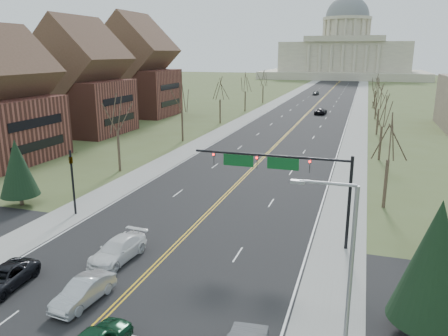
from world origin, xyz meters
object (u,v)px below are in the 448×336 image
Objects in this scene: car_far_nb at (321,111)px; car_far_sb at (316,93)px; car_sb_inner_lead at (83,292)px; car_sb_outer_lead at (4,278)px; signal_mast at (282,170)px; car_sb_inner_second at (118,250)px; street_light at (345,267)px; signal_left at (72,175)px.

car_far_sb is (-6.51, 49.00, 0.00)m from car_far_nb.
car_sb_outer_lead is at bearing -173.57° from car_sb_inner_lead.
signal_mast reaches higher than car_sb_inner_second.
car_far_sb reaches higher than car_sb_inner_lead.
street_light is at bearing 1.24° from car_sb_inner_lead.
car_far_sb is (-10.79, 123.89, -5.02)m from signal_mast.
car_sb_inner_second is at bearing -84.42° from car_far_sb.
car_far_sb reaches higher than car_far_nb.
car_far_nb is at bearing 90.53° from car_sb_inner_second.
street_light is at bearing -7.22° from car_sb_outer_lead.
car_sb_inner_lead is (9.59, -12.37, -2.98)m from signal_left.
car_sb_outer_lead is 0.92× the size of car_sb_inner_second.
car_far_nb is (6.08, 81.76, -0.04)m from car_sb_inner_second.
signal_mast is 2.02× the size of signal_left.
car_sb_inner_second is (4.79, 5.58, 0.09)m from car_sb_outer_lead.
car_sb_inner_lead is 0.84× the size of car_far_nb.
car_sb_inner_second is (-10.36, -6.87, -4.98)m from signal_mast.
street_light is at bearing -68.59° from signal_mast.
street_light is 89.02m from car_far_nb.
car_sb_inner_second reaches higher than car_far_nb.
signal_mast is 2.32× the size of car_far_nb.
car_far_nb is at bearing 78.92° from signal_left.
car_far_sb is (-1.44, 136.26, 0.00)m from car_sb_inner_lead.
car_sb_outer_lead is at bearing 86.37° from car_far_nb.
car_sb_inner_lead reaches higher than car_sb_outer_lead.
car_sb_inner_second is at bearing 89.21° from car_far_nb.
car_sb_inner_lead is at bearing -74.91° from car_sb_inner_second.
signal_left is at bearing 82.38° from car_far_nb.
car_sb_inner_lead is 87.41m from car_far_nb.
signal_mast is at bearing -79.63° from car_far_sb.
street_light reaches higher than car_far_sb.
car_sb_outer_lead is (-15.15, -12.45, -5.08)m from signal_mast.
signal_left is 76.37m from car_far_nb.
signal_left is 1.36× the size of car_sb_inner_lead.
signal_left is at bearing 146.12° from car_sb_inner_second.
signal_mast is 16.30m from car_sb_inner_lead.
signal_mast is 19.06m from signal_left.
car_sb_inner_lead is 1.03× the size of car_far_sb.
signal_left is 124.20m from car_far_sb.
car_sb_inner_lead is 136.27m from car_far_sb.
signal_left is at bearing 133.42° from car_sb_inner_lead.
signal_mast is 13.39m from car_sb_inner_second.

